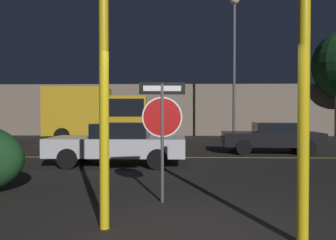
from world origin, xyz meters
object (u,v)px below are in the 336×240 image
Objects in this scene: yellow_pole_right at (304,105)px; passing_car_2 at (119,143)px; delivery_truck at (98,113)px; street_lamp at (234,39)px; yellow_pole_left at (104,108)px; passing_car_3 at (271,137)px; stop_sign at (162,118)px.

yellow_pole_right is 0.80× the size of passing_car_2.
delivery_truck is (-2.61, 8.17, 0.98)m from passing_car_2.
street_lamp reaches higher than yellow_pole_right.
yellow_pole_left is 0.85× the size of passing_car_3.
yellow_pole_left reaches higher than passing_car_2.
passing_car_3 is at bearing 54.93° from delivery_truck.
street_lamp reaches higher than yellow_pole_left.
passing_car_2 is 10.55m from street_lamp.
yellow_pole_left reaches higher than delivery_truck.
yellow_pole_left is at bearing -123.11° from stop_sign.
stop_sign is 2.63m from yellow_pole_right.
passing_car_2 is at bearing 98.11° from yellow_pole_left.
yellow_pole_right reaches higher than yellow_pole_left.
stop_sign is 1.59m from yellow_pole_left.
yellow_pole_right is at bearing -150.82° from passing_car_2.
yellow_pole_right is 0.61× the size of delivery_truck.
street_lamp reaches higher than stop_sign.
street_lamp is (5.01, 7.81, 5.02)m from passing_car_2.
street_lamp reaches higher than passing_car_2.
delivery_truck is 0.70× the size of street_lamp.
street_lamp is (-0.71, 4.67, 5.05)m from passing_car_3.
stop_sign is at bearing -105.77° from street_lamp.
passing_car_2 is (-0.82, 5.73, -1.05)m from yellow_pole_left.
yellow_pole_right is 9.72m from passing_car_3.
passing_car_3 is (4.91, 8.87, -1.07)m from yellow_pole_left.
delivery_truck is at bearing 103.84° from yellow_pole_left.
yellow_pole_right is 7.19m from passing_car_2.
yellow_pole_left reaches higher than stop_sign.
stop_sign is at bearing 61.13° from yellow_pole_left.
yellow_pole_left is (-0.76, -1.38, 0.16)m from stop_sign.
street_lamp reaches higher than delivery_truck.
yellow_pole_left is at bearing 169.03° from yellow_pole_right.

